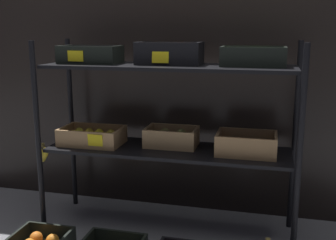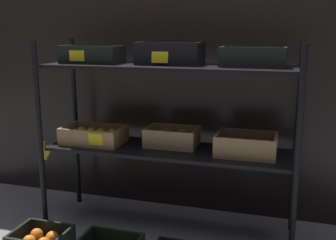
{
  "view_description": "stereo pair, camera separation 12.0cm",
  "coord_description": "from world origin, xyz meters",
  "views": [
    {
      "loc": [
        0.57,
        -2.31,
        1.22
      ],
      "look_at": [
        0.0,
        0.0,
        0.7
      ],
      "focal_mm": 44.16,
      "sensor_mm": 36.0,
      "label": 1
    },
    {
      "loc": [
        0.69,
        -2.28,
        1.22
      ],
      "look_at": [
        0.0,
        0.0,
        0.7
      ],
      "focal_mm": 44.16,
      "sensor_mm": 36.0,
      "label": 2
    }
  ],
  "objects": [
    {
      "name": "ground_plane",
      "position": [
        0.0,
        0.0,
        0.0
      ],
      "size": [
        10.0,
        10.0,
        0.0
      ],
      "primitive_type": "plane",
      "color": "gray"
    },
    {
      "name": "crate_ground_orange",
      "position": [
        -0.63,
        -0.42,
        0.04
      ],
      "size": [
        0.31,
        0.27,
        0.1
      ],
      "color": "black",
      "rests_on": "ground_plane"
    },
    {
      "name": "display_rack",
      "position": [
        -0.0,
        0.01,
        0.77
      ],
      "size": [
        1.58,
        0.46,
        1.16
      ],
      "color": "black",
      "rests_on": "ground_plane"
    },
    {
      "name": "storefront_wall",
      "position": [
        0.0,
        0.41,
        0.98
      ],
      "size": [
        3.87,
        0.12,
        1.96
      ],
      "primitive_type": "cube",
      "color": "black",
      "rests_on": "ground_plane"
    }
  ]
}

